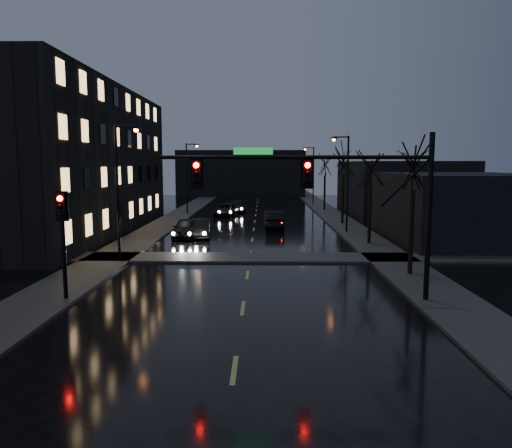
{
  "coord_description": "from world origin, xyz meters",
  "views": [
    {
      "loc": [
        0.79,
        -11.36,
        5.75
      ],
      "look_at": [
        0.51,
        9.61,
        3.2
      ],
      "focal_mm": 35.0,
      "sensor_mm": 36.0,
      "label": 1
    }
  ],
  "objects_px": {
    "oncoming_car_b": "(200,228)",
    "oncoming_car_d": "(237,207)",
    "lead_car": "(274,219)",
    "oncoming_car_a": "(186,228)",
    "oncoming_car_c": "(226,210)"
  },
  "relations": [
    {
      "from": "oncoming_car_d",
      "to": "lead_car",
      "type": "distance_m",
      "value": 14.68
    },
    {
      "from": "oncoming_car_b",
      "to": "oncoming_car_d",
      "type": "relative_size",
      "value": 0.9
    },
    {
      "from": "oncoming_car_b",
      "to": "oncoming_car_c",
      "type": "distance_m",
      "value": 16.11
    },
    {
      "from": "oncoming_car_a",
      "to": "oncoming_car_d",
      "type": "bearing_deg",
      "value": 80.54
    },
    {
      "from": "oncoming_car_c",
      "to": "oncoming_car_a",
      "type": "bearing_deg",
      "value": -90.81
    },
    {
      "from": "oncoming_car_d",
      "to": "oncoming_car_a",
      "type": "bearing_deg",
      "value": -101.96
    },
    {
      "from": "oncoming_car_c",
      "to": "lead_car",
      "type": "bearing_deg",
      "value": -58.08
    },
    {
      "from": "oncoming_car_a",
      "to": "oncoming_car_d",
      "type": "xyz_separation_m",
      "value": [
        2.96,
        20.17,
        -0.08
      ]
    },
    {
      "from": "oncoming_car_a",
      "to": "oncoming_car_c",
      "type": "distance_m",
      "value": 16.46
    },
    {
      "from": "lead_car",
      "to": "oncoming_car_a",
      "type": "bearing_deg",
      "value": 39.63
    },
    {
      "from": "oncoming_car_d",
      "to": "oncoming_car_b",
      "type": "bearing_deg",
      "value": -99.12
    },
    {
      "from": "oncoming_car_b",
      "to": "lead_car",
      "type": "bearing_deg",
      "value": 39.17
    },
    {
      "from": "oncoming_car_b",
      "to": "lead_car",
      "type": "relative_size",
      "value": 0.91
    },
    {
      "from": "lead_car",
      "to": "oncoming_car_b",
      "type": "bearing_deg",
      "value": 42.98
    },
    {
      "from": "oncoming_car_a",
      "to": "oncoming_car_b",
      "type": "distance_m",
      "value": 1.08
    }
  ]
}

